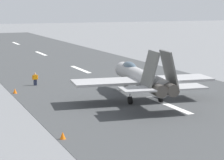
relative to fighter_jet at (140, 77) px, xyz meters
The scene contains 6 objects.
ground_plane 3.83m from the fighter_jet, 152.27° to the right, with size 400.00×400.00×0.00m, color slate.
runway_strip 3.84m from the fighter_jet, 152.43° to the right, with size 240.00×26.00×0.02m.
fighter_jet is the anchor object (origin of this frame).
crew_person 14.58m from the fighter_jet, 33.33° to the left, with size 0.31×0.70×1.56m.
marker_cone_near 14.80m from the fighter_jet, 130.54° to the left, with size 0.44×0.44×0.55m, color orange.
marker_cone_mid 14.03m from the fighter_jet, 53.39° to the left, with size 0.44×0.44×0.55m, color orange.
Camera 1 is at (-35.34, 21.08, 9.45)m, focal length 68.52 mm.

